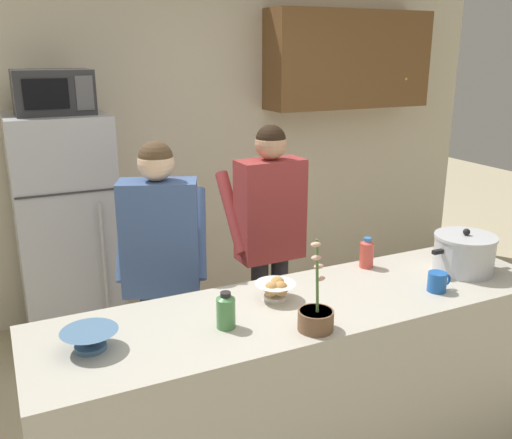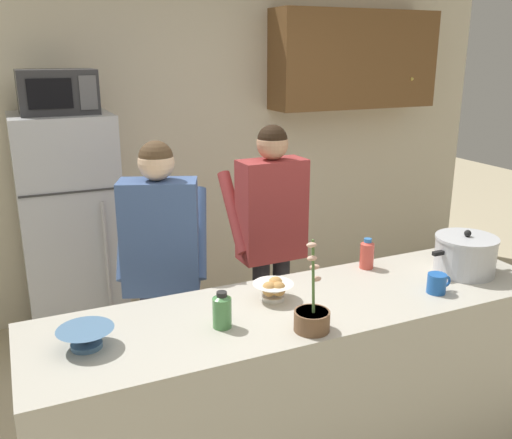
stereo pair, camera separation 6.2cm
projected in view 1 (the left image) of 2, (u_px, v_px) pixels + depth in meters
name	position (u px, v px, depth m)	size (l,w,h in m)	color
back_wall_unit	(196.00, 131.00, 4.50)	(6.00, 0.48, 2.60)	beige
kitchen_island	(305.00, 389.00, 2.71)	(2.50, 0.68, 0.92)	#BCB7A8
refrigerator	(67.00, 234.00, 3.86)	(0.64, 0.68, 1.64)	#B7BABF
microwave	(53.00, 92.00, 3.56)	(0.48, 0.37, 0.28)	#2D2D30
person_near_pot	(161.00, 254.00, 2.99)	(0.58, 0.54, 1.60)	#33384C
person_by_sink	(269.00, 224.00, 3.45)	(0.50, 0.42, 1.62)	black
cooking_pot	(464.00, 253.00, 2.91)	(0.43, 0.32, 0.23)	silver
coffee_mug	(438.00, 282.00, 2.68)	(0.13, 0.09, 0.10)	#1E59B2
bread_bowl	(276.00, 289.00, 2.59)	(0.19, 0.19, 0.10)	white
empty_bowl	(90.00, 338.00, 2.16)	(0.22, 0.22, 0.08)	#4C7299
bottle_near_edge	(226.00, 310.00, 2.32)	(0.08, 0.08, 0.16)	#4C8C4C
bottle_mid_counter	(367.00, 253.00, 2.97)	(0.07, 0.07, 0.17)	#D84C3F
potted_orchid	(316.00, 316.00, 2.31)	(0.15, 0.15, 0.39)	brown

